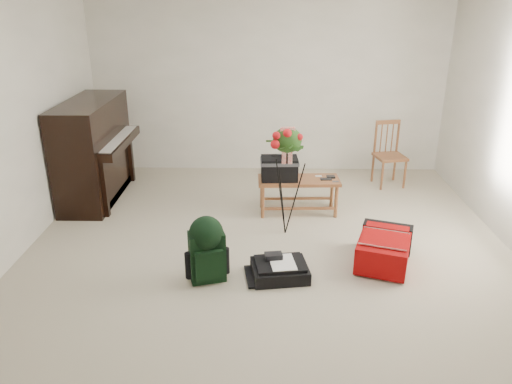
{
  "coord_description": "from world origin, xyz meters",
  "views": [
    {
      "loc": [
        -0.03,
        -4.36,
        2.49
      ],
      "look_at": [
        -0.13,
        0.35,
        0.58
      ],
      "focal_mm": 35.0,
      "sensor_mm": 36.0,
      "label": 1
    }
  ],
  "objects_px": {
    "red_suitcase": "(383,246)",
    "piano": "(95,152)",
    "flower_stand": "(286,182)",
    "black_duffel": "(280,269)",
    "green_backpack": "(207,246)",
    "dining_chair": "(390,155)",
    "bench": "(285,172)"
  },
  "relations": [
    {
      "from": "red_suitcase",
      "to": "piano",
      "type": "bearing_deg",
      "value": 173.06
    },
    {
      "from": "flower_stand",
      "to": "piano",
      "type": "bearing_deg",
      "value": 152.64
    },
    {
      "from": "red_suitcase",
      "to": "black_duffel",
      "type": "height_order",
      "value": "red_suitcase"
    },
    {
      "from": "black_duffel",
      "to": "green_backpack",
      "type": "relative_size",
      "value": 0.89
    },
    {
      "from": "piano",
      "to": "red_suitcase",
      "type": "height_order",
      "value": "piano"
    },
    {
      "from": "piano",
      "to": "dining_chair",
      "type": "xyz_separation_m",
      "value": [
        3.84,
        0.53,
        -0.17
      ]
    },
    {
      "from": "bench",
      "to": "green_backpack",
      "type": "xyz_separation_m",
      "value": [
        -0.76,
        -1.53,
        -0.17
      ]
    },
    {
      "from": "red_suitcase",
      "to": "green_backpack",
      "type": "height_order",
      "value": "green_backpack"
    },
    {
      "from": "black_duffel",
      "to": "green_backpack",
      "type": "height_order",
      "value": "green_backpack"
    },
    {
      "from": "black_duffel",
      "to": "flower_stand",
      "type": "relative_size",
      "value": 0.46
    },
    {
      "from": "piano",
      "to": "dining_chair",
      "type": "relative_size",
      "value": 1.72
    },
    {
      "from": "piano",
      "to": "red_suitcase",
      "type": "relative_size",
      "value": 1.81
    },
    {
      "from": "piano",
      "to": "red_suitcase",
      "type": "bearing_deg",
      "value": -25.77
    },
    {
      "from": "red_suitcase",
      "to": "flower_stand",
      "type": "xyz_separation_m",
      "value": [
        -0.94,
        0.59,
        0.44
      ]
    },
    {
      "from": "green_backpack",
      "to": "black_duffel",
      "type": "bearing_deg",
      "value": -10.94
    },
    {
      "from": "green_backpack",
      "to": "bench",
      "type": "bearing_deg",
      "value": 47.26
    },
    {
      "from": "green_backpack",
      "to": "red_suitcase",
      "type": "bearing_deg",
      "value": -3.59
    },
    {
      "from": "dining_chair",
      "to": "red_suitcase",
      "type": "distance_m",
      "value": 2.21
    },
    {
      "from": "red_suitcase",
      "to": "dining_chair",
      "type": "bearing_deg",
      "value": 94.98
    },
    {
      "from": "black_duffel",
      "to": "flower_stand",
      "type": "xyz_separation_m",
      "value": [
        0.08,
        0.91,
        0.53
      ]
    },
    {
      "from": "dining_chair",
      "to": "red_suitcase",
      "type": "xyz_separation_m",
      "value": [
        -0.53,
        -2.13,
        -0.27
      ]
    },
    {
      "from": "red_suitcase",
      "to": "bench",
      "type": "bearing_deg",
      "value": 147.66
    },
    {
      "from": "red_suitcase",
      "to": "green_backpack",
      "type": "relative_size",
      "value": 1.31
    },
    {
      "from": "black_duffel",
      "to": "green_backpack",
      "type": "xyz_separation_m",
      "value": [
        -0.67,
        -0.06,
        0.27
      ]
    },
    {
      "from": "bench",
      "to": "black_duffel",
      "type": "height_order",
      "value": "bench"
    },
    {
      "from": "red_suitcase",
      "to": "flower_stand",
      "type": "distance_m",
      "value": 1.19
    },
    {
      "from": "dining_chair",
      "to": "bench",
      "type": "bearing_deg",
      "value": -157.09
    },
    {
      "from": "black_duffel",
      "to": "flower_stand",
      "type": "distance_m",
      "value": 1.06
    },
    {
      "from": "dining_chair",
      "to": "green_backpack",
      "type": "height_order",
      "value": "dining_chair"
    },
    {
      "from": "piano",
      "to": "green_backpack",
      "type": "relative_size",
      "value": 2.37
    },
    {
      "from": "bench",
      "to": "black_duffel",
      "type": "relative_size",
      "value": 1.72
    },
    {
      "from": "red_suitcase",
      "to": "green_backpack",
      "type": "bearing_deg",
      "value": -148.45
    }
  ]
}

